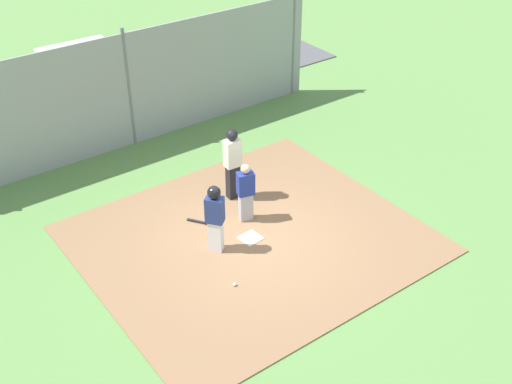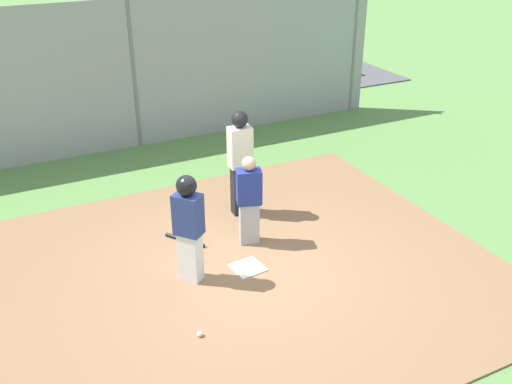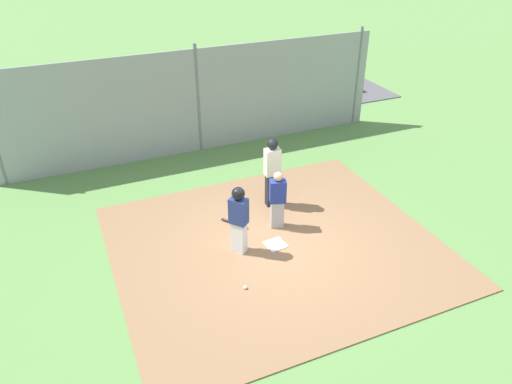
{
  "view_description": "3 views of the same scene",
  "coord_description": "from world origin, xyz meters",
  "px_view_note": "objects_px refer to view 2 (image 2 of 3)",
  "views": [
    {
      "loc": [
        6.8,
        9.44,
        8.91
      ],
      "look_at": [
        -0.31,
        -0.22,
        1.04
      ],
      "focal_mm": 45.52,
      "sensor_mm": 36.0,
      "label": 1
    },
    {
      "loc": [
        3.14,
        6.54,
        4.92
      ],
      "look_at": [
        -0.37,
        -0.46,
        1.01
      ],
      "focal_mm": 40.78,
      "sensor_mm": 36.0,
      "label": 2
    },
    {
      "loc": [
        3.96,
        8.05,
        6.74
      ],
      "look_at": [
        -0.12,
        -1.4,
        0.65
      ],
      "focal_mm": 34.04,
      "sensor_mm": 36.0,
      "label": 3
    }
  ],
  "objects_px": {
    "home_plate": "(248,268)",
    "parked_car_white": "(103,70)",
    "runner": "(189,222)",
    "baseball": "(200,334)",
    "catcher": "(249,200)",
    "umpire": "(240,160)",
    "parked_car_red": "(281,58)",
    "baseball_bat": "(185,240)"
  },
  "relations": [
    {
      "from": "home_plate",
      "to": "umpire",
      "type": "bearing_deg",
      "value": -111.91
    },
    {
      "from": "baseball_bat",
      "to": "baseball",
      "type": "relative_size",
      "value": 10.03
    },
    {
      "from": "home_plate",
      "to": "runner",
      "type": "relative_size",
      "value": 0.27
    },
    {
      "from": "baseball",
      "to": "parked_car_white",
      "type": "xyz_separation_m",
      "value": [
        -1.51,
        -11.22,
        0.55
      ]
    },
    {
      "from": "home_plate",
      "to": "parked_car_red",
      "type": "height_order",
      "value": "parked_car_red"
    },
    {
      "from": "home_plate",
      "to": "parked_car_red",
      "type": "relative_size",
      "value": 0.1
    },
    {
      "from": "baseball_bat",
      "to": "home_plate",
      "type": "bearing_deg",
      "value": 172.38
    },
    {
      "from": "catcher",
      "to": "home_plate",
      "type": "bearing_deg",
      "value": -10.38
    },
    {
      "from": "umpire",
      "to": "parked_car_red",
      "type": "relative_size",
      "value": 0.44
    },
    {
      "from": "catcher",
      "to": "baseball",
      "type": "relative_size",
      "value": 19.99
    },
    {
      "from": "home_plate",
      "to": "parked_car_white",
      "type": "distance_m",
      "value": 10.14
    },
    {
      "from": "umpire",
      "to": "parked_car_red",
      "type": "xyz_separation_m",
      "value": [
        -4.92,
        -7.52,
        -0.41
      ]
    },
    {
      "from": "umpire",
      "to": "baseball",
      "type": "distance_m",
      "value": 3.44
    },
    {
      "from": "runner",
      "to": "parked_car_red",
      "type": "bearing_deg",
      "value": 15.69
    },
    {
      "from": "catcher",
      "to": "parked_car_white",
      "type": "bearing_deg",
      "value": -162.44
    },
    {
      "from": "catcher",
      "to": "umpire",
      "type": "xyz_separation_m",
      "value": [
        -0.3,
        -0.95,
        0.24
      ]
    },
    {
      "from": "home_plate",
      "to": "catcher",
      "type": "height_order",
      "value": "catcher"
    },
    {
      "from": "home_plate",
      "to": "baseball",
      "type": "distance_m",
      "value": 1.63
    },
    {
      "from": "parked_car_red",
      "to": "parked_car_white",
      "type": "height_order",
      "value": "same"
    },
    {
      "from": "baseball_bat",
      "to": "parked_car_red",
      "type": "height_order",
      "value": "parked_car_red"
    },
    {
      "from": "baseball",
      "to": "umpire",
      "type": "bearing_deg",
      "value": -124.25
    },
    {
      "from": "home_plate",
      "to": "parked_car_white",
      "type": "bearing_deg",
      "value": -91.75
    },
    {
      "from": "baseball_bat",
      "to": "baseball",
      "type": "xyz_separation_m",
      "value": [
        0.63,
        2.23,
        0.01
      ]
    },
    {
      "from": "baseball",
      "to": "parked_car_red",
      "type": "bearing_deg",
      "value": -123.47
    },
    {
      "from": "baseball_bat",
      "to": "parked_car_red",
      "type": "xyz_separation_m",
      "value": [
        -6.15,
        -8.01,
        0.55
      ]
    },
    {
      "from": "umpire",
      "to": "baseball",
      "type": "bearing_deg",
      "value": -30.73
    },
    {
      "from": "umpire",
      "to": "baseball",
      "type": "relative_size",
      "value": 25.17
    },
    {
      "from": "runner",
      "to": "parked_car_white",
      "type": "distance_m",
      "value": 10.07
    },
    {
      "from": "runner",
      "to": "parked_car_red",
      "type": "height_order",
      "value": "runner"
    },
    {
      "from": "umpire",
      "to": "baseball_bat",
      "type": "distance_m",
      "value": 1.64
    },
    {
      "from": "parked_car_red",
      "to": "umpire",
      "type": "bearing_deg",
      "value": 57.4
    },
    {
      "from": "catcher",
      "to": "parked_car_white",
      "type": "relative_size",
      "value": 0.35
    },
    {
      "from": "umpire",
      "to": "runner",
      "type": "height_order",
      "value": "umpire"
    },
    {
      "from": "runner",
      "to": "baseball",
      "type": "distance_m",
      "value": 1.56
    },
    {
      "from": "parked_car_white",
      "to": "parked_car_red",
      "type": "bearing_deg",
      "value": 171.0
    },
    {
      "from": "runner",
      "to": "baseball",
      "type": "bearing_deg",
      "value": -145.29
    },
    {
      "from": "home_plate",
      "to": "umpire",
      "type": "relative_size",
      "value": 0.24
    },
    {
      "from": "umpire",
      "to": "baseball_bat",
      "type": "xyz_separation_m",
      "value": [
        1.23,
        0.5,
        -0.96
      ]
    },
    {
      "from": "runner",
      "to": "parked_car_red",
      "type": "xyz_separation_m",
      "value": [
        -6.41,
        -9.02,
        -0.35
      ]
    },
    {
      "from": "parked_car_red",
      "to": "parked_car_white",
      "type": "bearing_deg",
      "value": -9.89
    },
    {
      "from": "home_plate",
      "to": "baseball_bat",
      "type": "relative_size",
      "value": 0.59
    },
    {
      "from": "home_plate",
      "to": "parked_car_white",
      "type": "relative_size",
      "value": 0.1
    }
  ]
}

